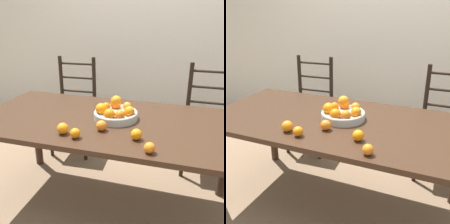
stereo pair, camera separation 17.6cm
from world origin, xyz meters
TOP-DOWN VIEW (x-y plane):
  - ground_plane at (0.00, 0.00)m, footprint 12.00×12.00m
  - wall_back at (0.00, 1.52)m, footprint 8.00×0.06m
  - dining_table at (0.00, 0.00)m, footprint 1.89×0.92m
  - fruit_bowl at (0.04, 0.02)m, footprint 0.31×0.31m
  - orange_loose_0 at (-0.21, -0.30)m, footprint 0.07×0.07m
  - orange_loose_1 at (-0.11, -0.34)m, footprint 0.06×0.06m
  - orange_loose_2 at (0.35, -0.39)m, footprint 0.06×0.06m
  - orange_loose_3 at (0.25, -0.25)m, footprint 0.07×0.07m
  - orange_loose_4 at (0.01, -0.19)m, footprint 0.07×0.07m
  - chair_left at (-0.64, 0.79)m, footprint 0.44×0.42m
  - chair_right at (0.72, 0.79)m, footprint 0.42×0.40m

SIDE VIEW (x-z plane):
  - ground_plane at x=0.00m, z-range 0.00..0.00m
  - chair_left at x=-0.64m, z-range -0.02..0.99m
  - chair_right at x=0.72m, z-range -0.02..0.99m
  - dining_table at x=0.00m, z-range 0.29..1.03m
  - orange_loose_2 at x=0.35m, z-range 0.74..0.81m
  - orange_loose_1 at x=-0.11m, z-range 0.74..0.81m
  - orange_loose_3 at x=0.25m, z-range 0.74..0.81m
  - orange_loose_4 at x=0.01m, z-range 0.74..0.81m
  - orange_loose_0 at x=-0.21m, z-range 0.74..0.82m
  - fruit_bowl at x=0.04m, z-range 0.71..0.88m
  - wall_back at x=0.00m, z-range 0.00..2.60m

